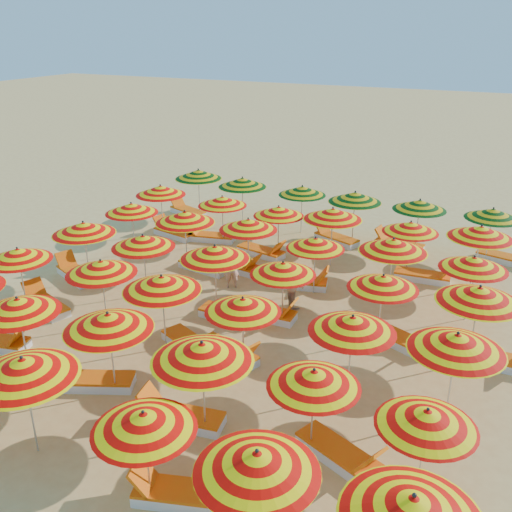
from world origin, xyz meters
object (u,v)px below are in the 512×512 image
at_px(umbrella_3, 144,422).
at_px(lounger_15, 205,266).
at_px(umbrella_21, 283,269).
at_px(umbrella_36, 198,174).
at_px(umbrella_5, 413,508).
at_px(umbrella_17, 457,343).
at_px(umbrella_7, 18,306).
at_px(umbrella_13, 101,267).
at_px(umbrella_38, 302,191).
at_px(umbrella_16, 352,324).
at_px(umbrella_22, 383,282).
at_px(umbrella_39, 355,197).
at_px(umbrella_2, 23,368).
at_px(umbrella_15, 243,305).
at_px(lounger_24, 398,245).
at_px(lounger_10, 76,274).
at_px(umbrella_41, 493,214).
at_px(umbrella_24, 131,208).
at_px(lounger_8, 191,344).
at_px(lounger_25, 505,258).
at_px(lounger_6, 340,454).
at_px(umbrella_26, 248,224).
at_px(lounger_19, 210,237).
at_px(umbrella_29, 474,263).
at_px(lounger_4, 93,381).
at_px(umbrella_33, 333,214).
at_px(umbrella_40, 420,205).
at_px(beachgoer_b, 295,285).
at_px(umbrella_35, 481,232).
at_px(umbrella_37, 242,182).
at_px(lounger_16, 236,266).
at_px(lounger_22, 187,211).
at_px(lounger_18, 174,233).
at_px(lounger_14, 496,360).
at_px(umbrella_14, 162,283).
at_px(lounger_17, 301,282).
at_px(umbrella_32, 279,211).
at_px(umbrella_31, 222,201).
at_px(lounger_7, 46,305).
at_px(umbrella_8, 108,322).
at_px(umbrella_30, 161,190).
at_px(umbrella_4, 257,462).
at_px(lounger_20, 262,252).
at_px(umbrella_10, 314,379).
at_px(lounger_23, 336,238).
at_px(umbrella_11, 427,419).
at_px(umbrella_34, 411,227).
at_px(lounger_21, 424,276).
at_px(umbrella_12, 18,255).
at_px(lounger_0, 181,494).

distance_m(umbrella_3, lounger_15, 9.78).
bearing_deg(umbrella_21, umbrella_36, 133.54).
bearing_deg(umbrella_5, umbrella_17, 90.20).
relative_size(umbrella_7, umbrella_13, 0.97).
bearing_deg(umbrella_38, umbrella_17, -53.83).
relative_size(umbrella_16, umbrella_22, 1.11).
relative_size(umbrella_22, umbrella_39, 0.93).
bearing_deg(umbrella_2, umbrella_15, 61.47).
relative_size(umbrella_15, lounger_24, 1.11).
bearing_deg(lounger_10, umbrella_41, -125.14).
distance_m(umbrella_24, lounger_8, 7.01).
bearing_deg(lounger_25, lounger_6, -86.73).
height_order(umbrella_17, umbrella_39, umbrella_17).
bearing_deg(umbrella_26, lounger_19, 140.34).
bearing_deg(umbrella_17, umbrella_29, 91.62).
bearing_deg(lounger_4, lounger_25, -147.60).
bearing_deg(umbrella_26, umbrella_36, 134.61).
bearing_deg(umbrella_33, umbrella_40, 46.95).
bearing_deg(beachgoer_b, umbrella_35, -92.11).
distance_m(umbrella_21, umbrella_36, 9.70).
bearing_deg(umbrella_37, lounger_16, -66.25).
height_order(umbrella_7, lounger_22, umbrella_7).
bearing_deg(lounger_18, lounger_14, 172.66).
relative_size(umbrella_14, lounger_17, 1.12).
xyz_separation_m(umbrella_22, umbrella_32, (-4.56, 4.18, -0.03)).
height_order(umbrella_15, umbrella_36, umbrella_36).
height_order(umbrella_31, lounger_24, umbrella_31).
bearing_deg(lounger_7, umbrella_26, -112.73).
height_order(umbrella_8, lounger_4, umbrella_8).
bearing_deg(umbrella_33, umbrella_26, -139.08).
xyz_separation_m(umbrella_30, lounger_10, (-0.24, -4.60, -1.59)).
height_order(umbrella_15, umbrella_30, umbrella_30).
distance_m(umbrella_14, umbrella_32, 6.80).
bearing_deg(umbrella_21, umbrella_4, -70.33).
bearing_deg(umbrella_16, lounger_20, 127.90).
distance_m(umbrella_8, lounger_18, 10.01).
bearing_deg(umbrella_10, umbrella_40, 90.81).
height_order(umbrella_24, umbrella_26, umbrella_26).
xyz_separation_m(umbrella_8, umbrella_22, (4.67, 4.66, -0.13)).
relative_size(umbrella_10, lounger_18, 1.17).
height_order(umbrella_36, umbrella_41, umbrella_36).
bearing_deg(lounger_23, lounger_24, -149.92).
relative_size(umbrella_11, umbrella_13, 0.92).
bearing_deg(umbrella_34, umbrella_3, -100.32).
height_order(umbrella_33, lounger_21, umbrella_33).
distance_m(umbrella_12, umbrella_38, 10.42).
bearing_deg(lounger_14, umbrella_39, 127.41).
bearing_deg(lounger_14, lounger_6, -120.16).
relative_size(umbrella_41, lounger_0, 1.19).
bearing_deg(lounger_7, lounger_23, -104.66).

